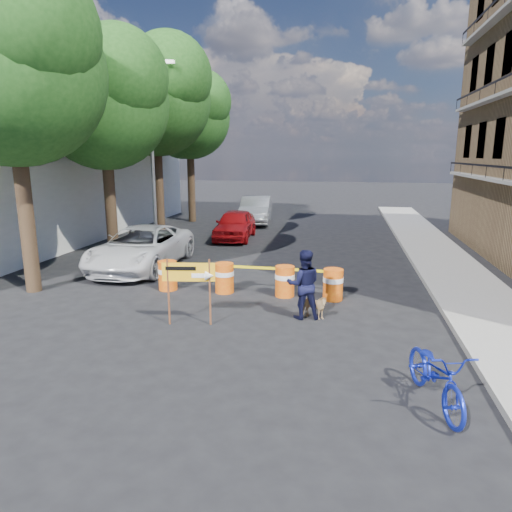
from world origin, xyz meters
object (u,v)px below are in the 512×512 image
at_px(barrel_far_left, 168,275).
at_px(sedan_silver, 256,210).
at_px(suv_white, 141,248).
at_px(barrel_mid_right, 285,281).
at_px(pedestrian, 304,284).
at_px(sedan_red, 235,225).
at_px(barrel_far_right, 333,284).
at_px(bicycle, 439,347).
at_px(barrel_mid_left, 224,277).
at_px(detour_sign, 195,278).
at_px(dog, 313,306).

relative_size(barrel_far_left, sedan_silver, 0.19).
height_order(suv_white, sedan_silver, sedan_silver).
xyz_separation_m(barrel_mid_right, pedestrian, (0.70, -1.72, 0.41)).
bearing_deg(barrel_far_left, sedan_red, 89.83).
relative_size(barrel_far_right, sedan_red, 0.22).
relative_size(barrel_far_right, bicycle, 0.43).
relative_size(barrel_far_right, suv_white, 0.17).
height_order(barrel_mid_left, bicycle, bicycle).
bearing_deg(bicycle, barrel_far_left, 127.81).
relative_size(barrel_far_left, bicycle, 0.43).
bearing_deg(suv_white, pedestrian, -33.59).
bearing_deg(sedan_red, barrel_mid_right, -70.95).
distance_m(pedestrian, sedan_silver, 16.38).
bearing_deg(bicycle, sedan_red, 101.84).
bearing_deg(barrel_mid_left, barrel_far_right, -1.77).
relative_size(detour_sign, pedestrian, 0.93).
xyz_separation_m(detour_sign, suv_white, (-3.75, 5.09, -0.44)).
bearing_deg(pedestrian, barrel_far_right, -124.39).
bearing_deg(barrel_far_left, pedestrian, -21.47).
bearing_deg(barrel_mid_left, suv_white, 147.61).
height_order(detour_sign, sedan_red, detour_sign).
bearing_deg(sedan_red, pedestrian, -70.99).
height_order(barrel_far_left, suv_white, suv_white).
xyz_separation_m(dog, sedan_red, (-4.53, 10.46, 0.39)).
xyz_separation_m(barrel_mid_right, barrel_far_right, (1.39, -0.08, 0.00)).
distance_m(barrel_far_left, suv_white, 3.15).
distance_m(barrel_far_right, sedan_red, 10.12).
distance_m(barrel_far_right, suv_white, 7.41).
bearing_deg(barrel_far_left, detour_sign, -56.34).
bearing_deg(bicycle, barrel_mid_left, 118.93).
bearing_deg(barrel_far_right, pedestrian, -113.00).
height_order(barrel_far_left, barrel_mid_right, same).
bearing_deg(pedestrian, bicycle, 112.63).
bearing_deg(pedestrian, barrel_far_left, -32.86).
height_order(bicycle, suv_white, bicycle).
xyz_separation_m(barrel_mid_left, suv_white, (-3.75, 2.38, 0.28)).
xyz_separation_m(detour_sign, bicycle, (5.04, -2.75, -0.16)).
bearing_deg(dog, pedestrian, 112.24).
xyz_separation_m(detour_sign, sedan_red, (-1.75, 11.43, -0.48)).
bearing_deg(detour_sign, suv_white, 117.29).
height_order(bicycle, sedan_red, bicycle).
bearing_deg(sedan_red, dog, -69.79).
bearing_deg(barrel_far_right, suv_white, 160.43).
xyz_separation_m(bicycle, sedan_red, (-6.78, 14.17, -0.32)).
height_order(pedestrian, bicycle, bicycle).
distance_m(barrel_mid_left, detour_sign, 2.81).
xyz_separation_m(bicycle, sedan_silver, (-6.78, 19.53, -0.24)).
bearing_deg(detour_sign, barrel_far_right, 29.98).
distance_m(barrel_far_left, barrel_mid_right, 3.60).
xyz_separation_m(barrel_far_left, barrel_mid_right, (3.60, 0.03, 0.00)).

